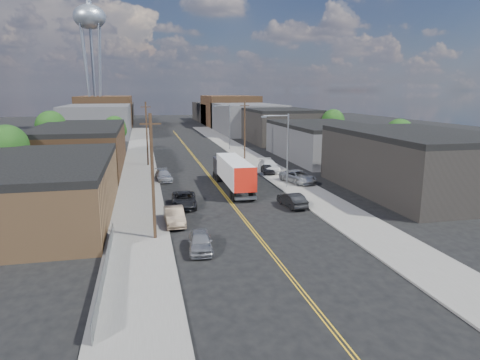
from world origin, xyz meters
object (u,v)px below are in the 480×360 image
car_right_oncoming (292,200)px  car_right_lot_b (269,166)px  water_tower (90,22)px  car_left_d (163,176)px  car_right_lot_c (268,169)px  car_left_b (174,216)px  car_left_c (184,200)px  semi_truck (232,171)px  car_right_lot_a (298,177)px  car_left_a (200,241)px

car_right_oncoming → car_right_lot_b: 18.89m
water_tower → car_left_d: water_tower is taller
car_right_lot_c → water_tower: bearing=116.9°
car_left_d → car_left_b: bearing=-94.9°
car_left_d → car_right_oncoming: 20.19m
car_right_lot_c → car_right_lot_b: bearing=72.5°
car_left_b → car_right_lot_b: bearing=54.0°
car_right_oncoming → car_right_lot_b: (3.06, 18.64, 0.23)m
water_tower → car_left_c: (17.00, -90.67, -29.90)m
car_left_d → water_tower: bearing=96.6°
car_left_c → semi_truck: bearing=51.9°
car_left_d → car_right_lot_a: car_right_lot_a is taller
car_left_c → car_left_d: car_left_c is taller
car_left_b → car_left_c: size_ratio=0.88×
car_left_a → car_left_b: size_ratio=0.92×
car_right_oncoming → car_right_lot_a: size_ratio=0.79×
car_left_c → car_right_lot_c: size_ratio=1.41×
car_left_c → car_right_lot_b: car_right_lot_b is taller
car_left_d → car_right_lot_b: 15.41m
car_left_c → car_left_d: bearing=99.9°
car_left_a → car_right_lot_b: size_ratio=0.76×
water_tower → car_right_lot_a: bearing=-68.7°
car_left_b → car_left_c: car_left_b is taller
car_left_a → car_right_lot_c: car_left_a is taller
car_right_lot_b → car_left_c: bearing=-128.0°
semi_truck → car_right_lot_c: bearing=49.0°
car_left_b → car_left_d: 19.34m
water_tower → semi_truck: size_ratio=2.55×
water_tower → car_left_b: 102.12m
water_tower → car_right_lot_b: size_ratio=6.51×
car_right_lot_b → car_right_lot_c: 1.58m
car_left_b → car_right_lot_b: (15.20, 21.85, 0.20)m
car_left_c → car_left_b: bearing=-99.7°
car_left_c → car_right_lot_a: 17.15m
car_right_lot_a → car_left_c: bearing=-168.6°
semi_truck → car_left_a: 20.90m
car_left_a → car_right_oncoming: car_right_oncoming is taller
car_left_b → semi_truck: bearing=57.5°
water_tower → car_right_lot_b: 85.95m
car_left_c → car_left_a: bearing=-86.0°
water_tower → car_left_a: (17.00, -103.28, -29.91)m
water_tower → car_right_lot_a: water_tower is taller
water_tower → semi_truck: bearing=-74.3°
car_left_a → car_right_lot_b: bearing=69.7°
water_tower → semi_truck: (23.50, -83.47, -28.50)m
car_right_lot_b → car_right_oncoming: bearing=-96.7°
car_left_c → car_right_lot_c: car_left_c is taller
car_left_c → car_right_oncoming: bearing=-9.2°
car_left_c → car_right_oncoming: size_ratio=1.19×
car_right_oncoming → semi_truck: bearing=-72.1°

